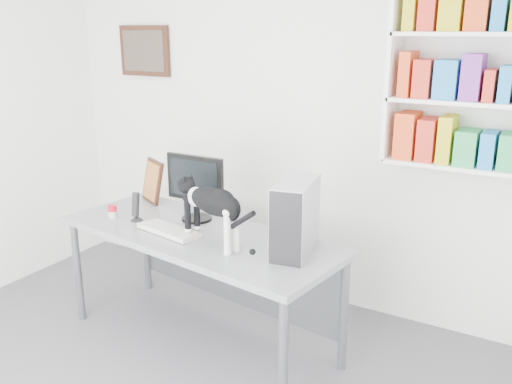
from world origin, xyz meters
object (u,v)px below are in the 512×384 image
at_px(soup_can, 113,211).
at_px(cat, 213,216).
at_px(pc_tower, 295,217).
at_px(speaker, 136,206).
at_px(leaning_print, 153,180).
at_px(keyboard, 170,230).
at_px(monitor, 196,187).
at_px(bookshelf, 476,69).
at_px(desk, 200,289).

distance_m(soup_can, cat, 0.91).
relative_size(pc_tower, cat, 0.71).
height_order(pc_tower, speaker, pc_tower).
bearing_deg(soup_can, cat, -4.23).
distance_m(leaning_print, cat, 1.03).
relative_size(keyboard, speaker, 2.18).
bearing_deg(leaning_print, monitor, 8.55).
relative_size(bookshelf, speaker, 5.97).
relative_size(monitor, speaker, 2.24).
xyz_separation_m(pc_tower, leaning_print, (-1.38, 0.35, -0.05)).
bearing_deg(speaker, soup_can, -172.43).
bearing_deg(soup_can, keyboard, -3.89).
distance_m(keyboard, pc_tower, 0.88).
bearing_deg(monitor, leaning_print, 160.16).
distance_m(keyboard, soup_can, 0.54).
xyz_separation_m(keyboard, soup_can, (-0.53, 0.04, 0.03)).
relative_size(bookshelf, soup_can, 13.98).
xyz_separation_m(speaker, leaning_print, (-0.19, 0.40, 0.06)).
xyz_separation_m(pc_tower, soup_can, (-1.38, -0.09, -0.17)).
bearing_deg(bookshelf, speaker, -155.38).
relative_size(bookshelf, pc_tower, 2.84).
xyz_separation_m(bookshelf, desk, (-1.46, -0.87, -1.45)).
bearing_deg(pc_tower, bookshelf, 36.28).
xyz_separation_m(speaker, soup_can, (-0.19, -0.03, -0.06)).
height_order(desk, cat, cat).
xyz_separation_m(bookshelf, keyboard, (-1.62, -0.97, -1.02)).
xyz_separation_m(keyboard, cat, (0.37, -0.03, 0.17)).
relative_size(pc_tower, soup_can, 4.92).
bearing_deg(keyboard, monitor, 99.37).
height_order(bookshelf, desk, bookshelf).
xyz_separation_m(leaning_print, soup_can, (-0.00, -0.44, -0.12)).
xyz_separation_m(bookshelf, soup_can, (-2.15, -0.93, -1.00)).
bearing_deg(bookshelf, soup_can, -156.54).
relative_size(desk, soup_can, 21.89).
relative_size(monitor, keyboard, 1.03).
height_order(bookshelf, monitor, bookshelf).
bearing_deg(pc_tower, soup_can, 172.35).
relative_size(leaning_print, cat, 0.54).
bearing_deg(desk, speaker, -168.92).
relative_size(speaker, leaning_print, 0.62).
distance_m(monitor, keyboard, 0.36).
height_order(desk, leaning_print, leaning_print).
relative_size(speaker, cat, 0.34).
distance_m(bookshelf, speaker, 2.35).
height_order(desk, pc_tower, pc_tower).
height_order(monitor, speaker, monitor).
xyz_separation_m(bookshelf, pc_tower, (-0.77, -0.85, -0.82)).
bearing_deg(bookshelf, leaning_print, -166.98).
bearing_deg(monitor, desk, -53.67).
bearing_deg(pc_tower, speaker, 171.26).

